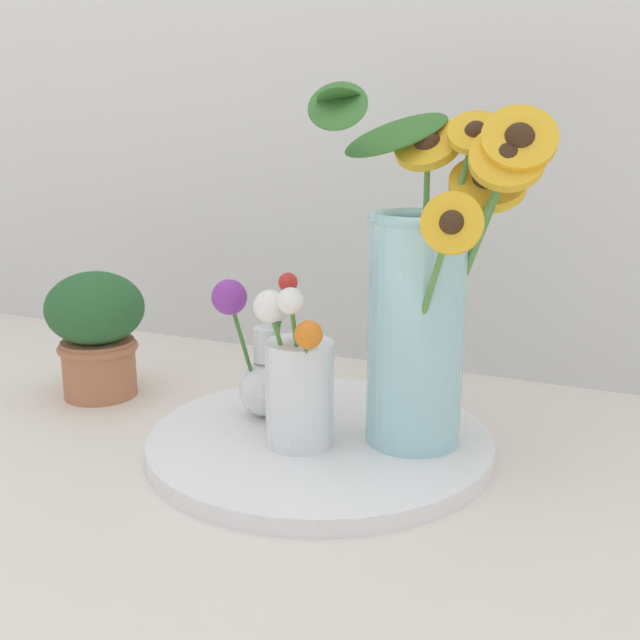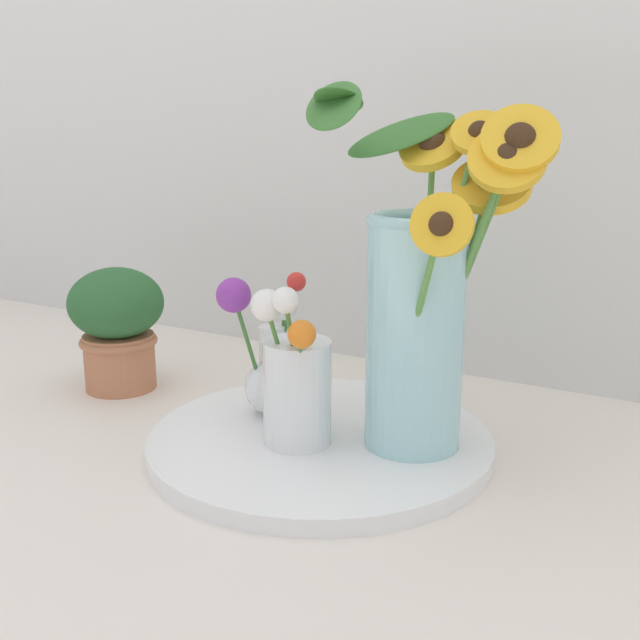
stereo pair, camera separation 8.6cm
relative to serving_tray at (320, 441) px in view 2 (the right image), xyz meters
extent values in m
plane|color=silver|center=(-0.03, -0.06, -0.01)|extent=(6.00, 6.00, 0.00)
cylinder|color=white|center=(0.00, 0.00, 0.00)|extent=(0.41, 0.41, 0.02)
cylinder|color=#9ED1D6|center=(0.11, 0.03, 0.14)|extent=(0.11, 0.11, 0.25)
torus|color=#9ED1D6|center=(0.11, 0.03, 0.27)|extent=(0.11, 0.11, 0.01)
cylinder|color=#568E42|center=(0.15, 0.05, 0.19)|extent=(0.04, 0.08, 0.21)
cylinder|color=gold|center=(0.17, 0.09, 0.30)|extent=(0.09, 0.08, 0.07)
sphere|color=#382314|center=(0.17, 0.09, 0.30)|extent=(0.04, 0.04, 0.04)
cylinder|color=#568E42|center=(0.12, -0.02, 0.16)|extent=(0.07, 0.07, 0.21)
cylinder|color=gold|center=(0.16, -0.05, 0.27)|extent=(0.08, 0.03, 0.08)
sphere|color=#382314|center=(0.16, -0.05, 0.27)|extent=(0.03, 0.03, 0.03)
cylinder|color=#568E42|center=(0.10, 0.06, 0.21)|extent=(0.03, 0.07, 0.27)
cylinder|color=gold|center=(0.09, 0.09, 0.35)|extent=(0.08, 0.07, 0.07)
sphere|color=#382314|center=(0.09, 0.09, 0.35)|extent=(0.03, 0.03, 0.03)
cylinder|color=#568E42|center=(0.16, 0.03, 0.21)|extent=(0.08, 0.03, 0.25)
cylinder|color=gold|center=(0.19, 0.04, 0.33)|extent=(0.09, 0.06, 0.09)
sphere|color=#382314|center=(0.19, 0.04, 0.33)|extent=(0.03, 0.03, 0.03)
cylinder|color=#568E42|center=(0.12, 0.05, 0.21)|extent=(0.06, 0.08, 0.29)
cylinder|color=gold|center=(0.15, 0.08, 0.36)|extent=(0.07, 0.05, 0.06)
sphere|color=#382314|center=(0.15, 0.08, 0.36)|extent=(0.03, 0.03, 0.03)
cylinder|color=#568E42|center=(0.15, 0.04, 0.20)|extent=(0.10, 0.03, 0.28)
cylinder|color=gold|center=(0.20, 0.05, 0.35)|extent=(0.10, 0.06, 0.09)
sphere|color=#382314|center=(0.20, 0.05, 0.35)|extent=(0.03, 0.03, 0.03)
ellipsoid|color=#38702D|center=(0.03, -0.02, 0.39)|extent=(0.13, 0.14, 0.08)
ellipsoid|color=#38702D|center=(0.03, 0.00, 0.39)|extent=(0.09, 0.12, 0.03)
ellipsoid|color=#38702D|center=(0.06, 0.08, 0.36)|extent=(0.13, 0.12, 0.08)
cylinder|color=white|center=(-0.01, -0.03, 0.07)|extent=(0.08, 0.08, 0.12)
cylinder|color=#4C8438|center=(0.00, -0.06, 0.10)|extent=(0.03, 0.03, 0.10)
sphere|color=orange|center=(0.02, -0.07, 0.15)|extent=(0.03, 0.03, 0.03)
cylinder|color=#4C8438|center=(-0.02, -0.05, 0.11)|extent=(0.03, 0.02, 0.12)
sphere|color=white|center=(-0.03, -0.06, 0.17)|extent=(0.04, 0.04, 0.04)
cylinder|color=#4C8438|center=(0.00, -0.05, 0.12)|extent=(0.01, 0.03, 0.13)
sphere|color=white|center=(-0.01, -0.06, 0.19)|extent=(0.03, 0.03, 0.03)
sphere|color=white|center=(-0.09, 0.03, 0.05)|extent=(0.07, 0.07, 0.07)
cylinder|color=white|center=(-0.09, 0.03, 0.10)|extent=(0.03, 0.03, 0.04)
cylinder|color=#427533|center=(-0.07, 0.04, 0.09)|extent=(0.01, 0.01, 0.11)
sphere|color=white|center=(-0.07, 0.04, 0.15)|extent=(0.03, 0.03, 0.03)
cylinder|color=#427533|center=(-0.08, 0.06, 0.11)|extent=(0.02, 0.04, 0.12)
sphere|color=red|center=(-0.08, 0.07, 0.17)|extent=(0.02, 0.02, 0.02)
cylinder|color=#427533|center=(-0.10, 0.00, 0.11)|extent=(0.02, 0.03, 0.12)
sphere|color=purple|center=(-0.11, -0.01, 0.17)|extent=(0.04, 0.04, 0.04)
cylinder|color=#B7704C|center=(-0.37, 0.05, 0.03)|extent=(0.10, 0.10, 0.08)
torus|color=#B7704C|center=(-0.37, 0.05, 0.06)|extent=(0.11, 0.11, 0.01)
ellipsoid|color=#285B2D|center=(-0.37, 0.05, 0.12)|extent=(0.14, 0.14, 0.10)
camera|label=1|loc=(0.34, -0.76, 0.36)|focal=42.00mm
camera|label=2|loc=(0.41, -0.72, 0.36)|focal=42.00mm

